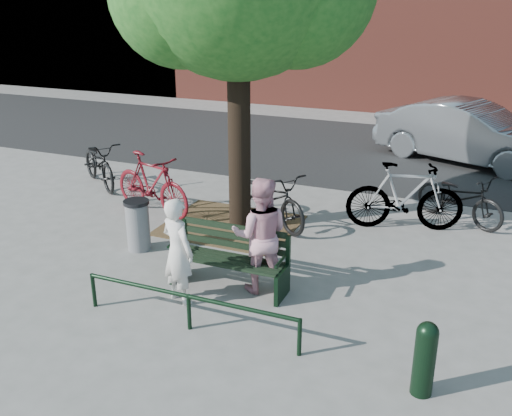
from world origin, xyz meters
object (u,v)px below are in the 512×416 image
at_px(person_right, 260,235).
at_px(parked_car, 469,133).
at_px(litter_bin, 138,225).
at_px(bicycle_c, 272,197).
at_px(person_left, 178,251).
at_px(bollard, 425,356).
at_px(park_bench, 231,256).

relative_size(person_right, parked_car, 0.37).
relative_size(litter_bin, bicycle_c, 0.43).
distance_m(person_left, bicycle_c, 3.20).
distance_m(litter_bin, bicycle_c, 2.56).
bearing_deg(bicycle_c, person_left, -148.81).
bearing_deg(person_right, bollard, 129.34).
bearing_deg(person_right, park_bench, -10.75).
distance_m(person_right, bollard, 2.95).
distance_m(person_left, bollard, 3.52).
height_order(person_right, bicycle_c, person_right).
xyz_separation_m(park_bench, person_left, (-0.48, -0.68, 0.29)).
height_order(bollard, bicycle_c, bicycle_c).
height_order(park_bench, litter_bin, park_bench).
bearing_deg(parked_car, litter_bin, 169.53).
bearing_deg(person_left, litter_bin, -17.81).
bearing_deg(person_left, person_right, -118.88).
xyz_separation_m(person_left, bicycle_c, (0.16, 3.19, -0.24)).
distance_m(park_bench, bollard, 3.28).
bearing_deg(bollard, parked_car, 90.86).
distance_m(litter_bin, parked_car, 9.13).
bearing_deg(person_right, parked_car, -125.78).
bearing_deg(litter_bin, parked_car, 58.26).
bearing_deg(person_left, bicycle_c, -70.93).
xyz_separation_m(park_bench, bollard, (2.95, -1.43, -0.00)).
bearing_deg(park_bench, person_right, 9.10).
height_order(person_left, litter_bin, person_left).
bearing_deg(person_right, person_left, 19.33).
relative_size(bollard, litter_bin, 1.01).
distance_m(park_bench, litter_bin, 2.08).
distance_m(park_bench, person_left, 0.88).
bearing_deg(parked_car, bicycle_c, 173.08).
bearing_deg(litter_bin, person_left, -39.75).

